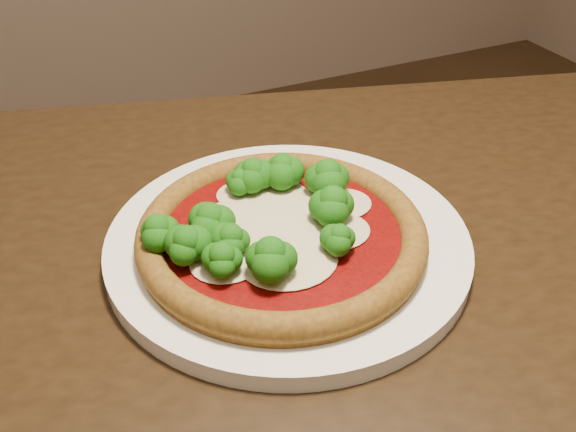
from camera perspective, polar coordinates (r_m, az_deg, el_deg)
name	(u,v)px	position (r m, az deg, el deg)	size (l,w,h in m)	color
dining_table	(350,355)	(0.65, 5.51, -12.22)	(1.51, 1.18, 0.75)	black
plate	(288,242)	(0.62, 0.00, -2.31)	(0.35, 0.35, 0.02)	white
pizza	(277,229)	(0.60, -0.95, -1.14)	(0.27, 0.27, 0.06)	brown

